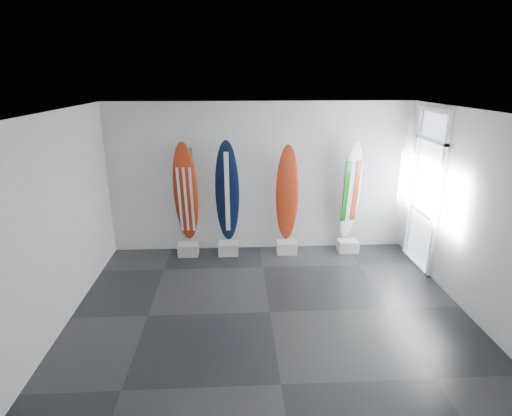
{
  "coord_description": "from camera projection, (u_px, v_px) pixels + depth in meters",
  "views": [
    {
      "loc": [
        -0.5,
        -5.42,
        3.46
      ],
      "look_at": [
        -0.14,
        1.4,
        1.23
      ],
      "focal_mm": 28.58,
      "sensor_mm": 36.0,
      "label": 1
    }
  ],
  "objects": [
    {
      "name": "surfboard_usa",
      "position": [
        186.0,
        193.0,
        7.94
      ],
      "size": [
        0.49,
        0.45,
        2.08
      ],
      "primitive_type": "ellipsoid",
      "rotation": [
        0.17,
        0.0,
        -0.03
      ],
      "color": "#9A2A12",
      "rests_on": "display_block_usa"
    },
    {
      "name": "balcony",
      "position": [
        487.0,
        238.0,
        7.78
      ],
      "size": [
        2.8,
        2.2,
        1.2
      ],
      "primitive_type": null,
      "color": "slate",
      "rests_on": "ground"
    },
    {
      "name": "floor",
      "position": [
        270.0,
        312.0,
        6.25
      ],
      "size": [
        6.0,
        6.0,
        0.0
      ],
      "primitive_type": "plane",
      "color": "black",
      "rests_on": "ground"
    },
    {
      "name": "display_block_navy",
      "position": [
        228.0,
        248.0,
        8.25
      ],
      "size": [
        0.4,
        0.3,
        0.24
      ],
      "primitive_type": "cube",
      "color": "silver",
      "rests_on": "floor"
    },
    {
      "name": "glass_door",
      "position": [
        425.0,
        192.0,
        7.43
      ],
      "size": [
        0.12,
        1.16,
        2.85
      ],
      "primitive_type": null,
      "color": "white",
      "rests_on": "floor"
    },
    {
      "name": "wall_left",
      "position": [
        55.0,
        224.0,
        5.63
      ],
      "size": [
        0.0,
        5.0,
        5.0
      ],
      "primitive_type": "plane",
      "rotation": [
        1.57,
        0.0,
        1.57
      ],
      "color": "silver",
      "rests_on": "ground"
    },
    {
      "name": "wall_right",
      "position": [
        476.0,
        216.0,
        5.94
      ],
      "size": [
        0.0,
        5.0,
        5.0
      ],
      "primitive_type": "plane",
      "rotation": [
        1.57,
        0.0,
        -1.57
      ],
      "color": "silver",
      "rests_on": "ground"
    },
    {
      "name": "surfboard_navy",
      "position": [
        227.0,
        192.0,
        7.98
      ],
      "size": [
        0.49,
        0.28,
        2.08
      ],
      "primitive_type": "ellipsoid",
      "rotation": [
        0.08,
        0.0,
        -0.06
      ],
      "color": "black",
      "rests_on": "display_block_navy"
    },
    {
      "name": "display_block_swiss",
      "position": [
        287.0,
        247.0,
        8.31
      ],
      "size": [
        0.4,
        0.3,
        0.24
      ],
      "primitive_type": "cube",
      "color": "silver",
      "rests_on": "floor"
    },
    {
      "name": "display_block_usa",
      "position": [
        188.0,
        249.0,
        8.2
      ],
      "size": [
        0.4,
        0.3,
        0.24
      ],
      "primitive_type": "cube",
      "color": "silver",
      "rests_on": "floor"
    },
    {
      "name": "wall_outlet",
      "position": [
        141.0,
        234.0,
        8.37
      ],
      "size": [
        0.09,
        0.02,
        0.13
      ],
      "primitive_type": "cube",
      "color": "silver",
      "rests_on": "wall_back"
    },
    {
      "name": "wall_front",
      "position": [
        297.0,
        321.0,
        3.41
      ],
      "size": [
        6.0,
        0.0,
        6.0
      ],
      "primitive_type": "plane",
      "rotation": [
        -1.57,
        0.0,
        0.0
      ],
      "color": "silver",
      "rests_on": "ground"
    },
    {
      "name": "surfboard_swiss",
      "position": [
        287.0,
        194.0,
        8.06
      ],
      "size": [
        0.46,
        0.23,
        1.99
      ],
      "primitive_type": "ellipsoid",
      "rotation": [
        0.06,
        0.0,
        -0.08
      ],
      "color": "#9A2A12",
      "rests_on": "display_block_swiss"
    },
    {
      "name": "display_block_italy",
      "position": [
        348.0,
        246.0,
        8.37
      ],
      "size": [
        0.4,
        0.3,
        0.24
      ],
      "primitive_type": "cube",
      "color": "silver",
      "rests_on": "floor"
    },
    {
      "name": "surfboard_italy",
      "position": [
        350.0,
        191.0,
        8.11
      ],
      "size": [
        0.52,
        0.37,
        2.05
      ],
      "primitive_type": "ellipsoid",
      "rotation": [
        0.08,
        0.0,
        0.29
      ],
      "color": "white",
      "rests_on": "display_block_italy"
    },
    {
      "name": "wall_back",
      "position": [
        260.0,
        178.0,
        8.16
      ],
      "size": [
        6.0,
        0.0,
        6.0
      ],
      "primitive_type": "plane",
      "rotation": [
        1.57,
        0.0,
        0.0
      ],
      "color": "silver",
      "rests_on": "ground"
    },
    {
      "name": "ceiling",
      "position": [
        272.0,
        112.0,
        5.32
      ],
      "size": [
        6.0,
        6.0,
        0.0
      ],
      "primitive_type": "plane",
      "rotation": [
        3.14,
        0.0,
        0.0
      ],
      "color": "white",
      "rests_on": "wall_back"
    }
  ]
}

